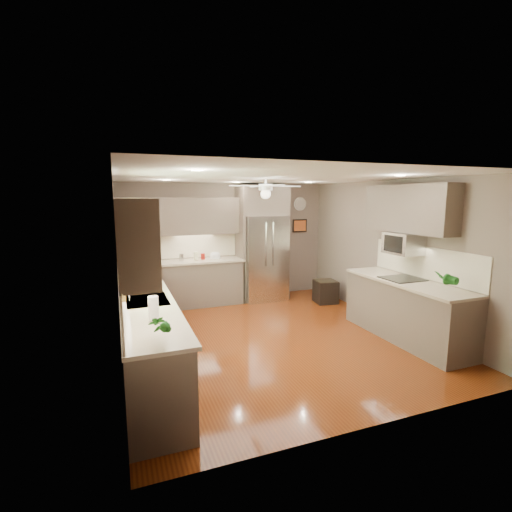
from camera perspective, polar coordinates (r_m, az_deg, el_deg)
floor at (r=6.07m, az=2.51°, el=-12.30°), size 5.00×5.00×0.00m
ceiling at (r=5.66m, az=2.68°, el=11.99°), size 5.00×5.00×0.00m
wall_back at (r=8.06m, az=-4.48°, el=2.21°), size 4.50×0.00×4.50m
wall_front at (r=3.63m, az=18.55°, el=-6.78°), size 4.50×0.00×4.50m
wall_left at (r=5.27m, az=-20.48°, el=-2.01°), size 0.00×5.00×5.00m
wall_right at (r=6.93m, az=19.93°, el=0.56°), size 0.00×5.00×5.00m
canister_b at (r=7.58m, az=-11.39°, el=-0.22°), size 0.12×0.12×0.15m
canister_c at (r=7.62m, az=-9.19°, el=0.05°), size 0.13×0.13×0.16m
canister_d at (r=7.67m, az=-8.16°, el=-0.09°), size 0.09×0.09×0.13m
soap_bottle at (r=5.28m, az=-18.53°, el=-4.37°), size 0.10×0.10×0.17m
potted_plant_left at (r=3.45m, az=-14.69°, el=-10.19°), size 0.18×0.15×0.30m
potted_plant_right at (r=5.65m, az=27.06°, el=-3.11°), size 0.22×0.19×0.35m
bowl at (r=7.74m, az=-6.28°, el=-0.22°), size 0.27×0.27×0.05m
left_run at (r=5.62m, az=-17.01°, el=-9.25°), size 0.65×4.70×1.45m
back_run at (r=7.74m, az=-8.95°, el=-3.92°), size 1.85×0.65×1.45m
uppers at (r=6.09m, az=-6.49°, el=5.83°), size 4.50×4.70×0.95m
window at (r=4.73m, az=-20.26°, el=0.47°), size 0.05×1.12×0.92m
sink at (r=4.87m, az=-16.43°, el=-6.83°), size 0.50×0.70×0.32m
refrigerator at (r=7.98m, az=1.06°, el=1.72°), size 1.06×0.75×2.45m
right_run at (r=6.30m, az=22.08°, el=-7.52°), size 0.70×2.20×1.45m
microwave at (r=6.35m, az=21.73°, el=1.81°), size 0.43×0.55×0.34m
ceiling_fan at (r=5.93m, az=1.50°, el=10.24°), size 1.18×1.18×0.32m
recessed_lights at (r=6.01m, az=0.78°, el=11.77°), size 2.84×3.14×0.01m
wall_clock at (r=8.65m, az=6.79°, el=7.95°), size 0.30×0.03×0.30m
framed_print at (r=8.67m, az=6.75°, el=4.65°), size 0.36×0.03×0.30m
stool at (r=7.99m, az=10.65°, el=-5.38°), size 0.48×0.48×0.49m
paper_towel at (r=3.99m, az=-15.51°, el=-7.72°), size 0.11×0.11×0.27m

